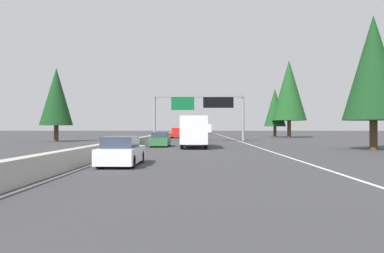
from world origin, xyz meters
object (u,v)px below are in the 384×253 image
at_px(box_truck_mid_center, 194,131).
at_px(pickup_near_right, 177,133).
at_px(sign_gantry_overhead, 200,103).
at_px(sedan_far_right, 160,140).
at_px(conifer_right_mid, 289,90).
at_px(sedan_distant_b, 195,135).
at_px(sedan_far_left, 121,152).
at_px(bus_mid_left, 207,128).
at_px(conifer_right_near, 373,68).
at_px(conifer_left_near, 56,97).
at_px(conifer_right_far, 275,108).

xyz_separation_m(box_truck_mid_center, pickup_near_right, (33.24, 3.51, -0.70)).
height_order(sign_gantry_overhead, sedan_far_right, sign_gantry_overhead).
distance_m(pickup_near_right, conifer_right_mid, 23.24).
distance_m(box_truck_mid_center, sedan_distant_b, 29.13).
height_order(sedan_far_left, bus_mid_left, bus_mid_left).
distance_m(sign_gantry_overhead, conifer_right_mid, 26.96).
height_order(sign_gantry_overhead, pickup_near_right, sign_gantry_overhead).
distance_m(sedan_far_left, bus_mid_left, 111.22).
bearing_deg(sedan_distant_b, conifer_right_near, -154.38).
xyz_separation_m(sedan_distant_b, bus_mid_left, (65.27, -3.93, 1.03)).
xyz_separation_m(bus_mid_left, conifer_left_near, (-79.38, 22.85, 4.43)).
bearing_deg(pickup_near_right, conifer_right_mid, -82.24).
bearing_deg(sedan_distant_b, sign_gantry_overhead, -176.45).
bearing_deg(sign_gantry_overhead, conifer_right_mid, -40.58).
bearing_deg(conifer_right_near, conifer_right_far, -0.61).
xyz_separation_m(pickup_near_right, conifer_right_far, (5.78, -19.41, 5.01)).
height_order(sedan_far_left, conifer_right_far, conifer_right_far).
bearing_deg(sedan_far_left, conifer_right_near, -55.25).
xyz_separation_m(sign_gantry_overhead, conifer_right_far, (23.12, -15.22, 0.64)).
bearing_deg(pickup_near_right, conifer_left_near, 139.53).
relative_size(sign_gantry_overhead, conifer_right_near, 1.09).
bearing_deg(pickup_near_right, sedan_distant_b, -140.78).
bearing_deg(conifer_left_near, conifer_right_far, -55.52).
bearing_deg(box_truck_mid_center, bus_mid_left, -2.30).
bearing_deg(sedan_far_left, bus_mid_left, -3.79).
relative_size(sedan_far_left, conifer_right_far, 0.45).
distance_m(conifer_right_near, conifer_right_mid, 39.71).
xyz_separation_m(sedan_distant_b, sedan_far_right, (-27.23, 3.30, 0.00)).
bearing_deg(box_truck_mid_center, conifer_left_near, 51.78).
bearing_deg(pickup_near_right, bus_mid_left, -6.80).
bearing_deg(sedan_far_left, conifer_right_mid, -22.27).
bearing_deg(sedan_far_right, sign_gantry_overhead, -16.40).
relative_size(sign_gantry_overhead, box_truck_mid_center, 1.49).
bearing_deg(sedan_distant_b, sedan_far_left, 175.72).
height_order(conifer_right_near, conifer_left_near, conifer_right_near).
relative_size(box_truck_mid_center, conifer_right_far, 0.87).
height_order(sedan_far_left, sedan_far_right, same).
xyz_separation_m(conifer_right_far, conifer_left_near, (-24.01, 34.96, 0.22)).
relative_size(sedan_far_left, conifer_right_mid, 0.29).
relative_size(sedan_distant_b, conifer_right_mid, 0.29).
height_order(sedan_distant_b, conifer_right_near, conifer_right_near).
xyz_separation_m(sign_gantry_overhead, pickup_near_right, (17.33, 4.19, -4.37)).
bearing_deg(sign_gantry_overhead, conifer_left_near, 92.59).
relative_size(bus_mid_left, sedan_far_right, 2.61).
height_order(box_truck_mid_center, sedan_far_right, box_truck_mid_center).
bearing_deg(sedan_distant_b, conifer_right_mid, -68.79).
height_order(box_truck_mid_center, bus_mid_left, bus_mid_left).
xyz_separation_m(sign_gantry_overhead, bus_mid_left, (78.48, -3.11, -3.57)).
bearing_deg(bus_mid_left, pickup_near_right, 173.20).
xyz_separation_m(sedan_far_left, sedan_distant_b, (45.70, -3.42, 0.00)).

